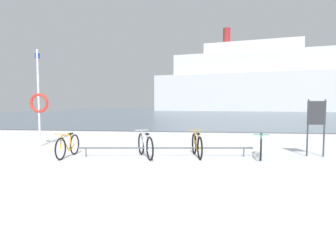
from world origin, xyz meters
TOP-DOWN VIEW (x-y plane):
  - ground at (0.00, 53.90)m, footprint 80.00×132.00m
  - bike_rack at (0.66, 1.62)m, footprint 5.55×0.78m
  - bicycle_0 at (-2.36, 1.15)m, footprint 0.46×1.64m
  - bicycle_1 at (0.06, 1.42)m, footprint 0.85×1.61m
  - bicycle_2 at (1.67, 1.74)m, footprint 0.52×1.67m
  - bicycle_3 at (3.66, 1.86)m, footprint 0.48×1.63m
  - info_sign at (5.42, 2.28)m, footprint 0.55×0.06m
  - rescue_post at (-4.62, 3.31)m, footprint 0.79×0.12m
  - ferry_ship at (14.45, 69.17)m, footprint 53.38×21.52m

SIDE VIEW (x-z plane):
  - ground at x=0.00m, z-range -0.08..0.00m
  - bike_rack at x=0.66m, z-range 0.12..0.42m
  - bicycle_3 at x=3.66m, z-range -0.04..0.74m
  - bicycle_0 at x=-2.36m, z-range -0.04..0.75m
  - bicycle_2 at x=1.67m, z-range -0.04..0.78m
  - bicycle_1 at x=0.06m, z-range -0.04..0.79m
  - info_sign at x=5.42m, z-range 0.31..2.13m
  - rescue_post at x=-4.62m, z-range -0.10..3.71m
  - ferry_ship at x=14.45m, z-range -3.54..17.94m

